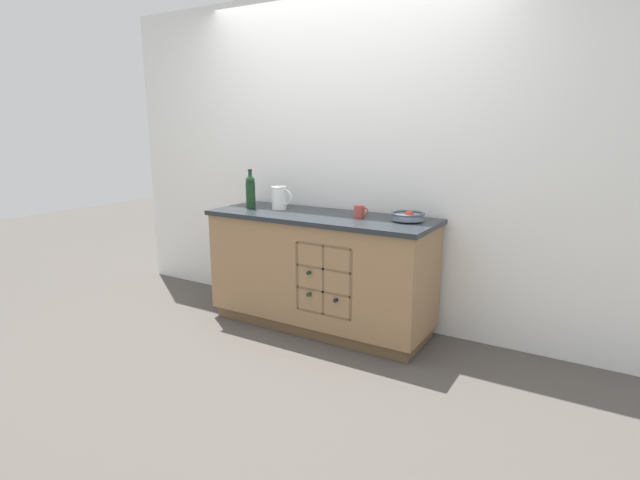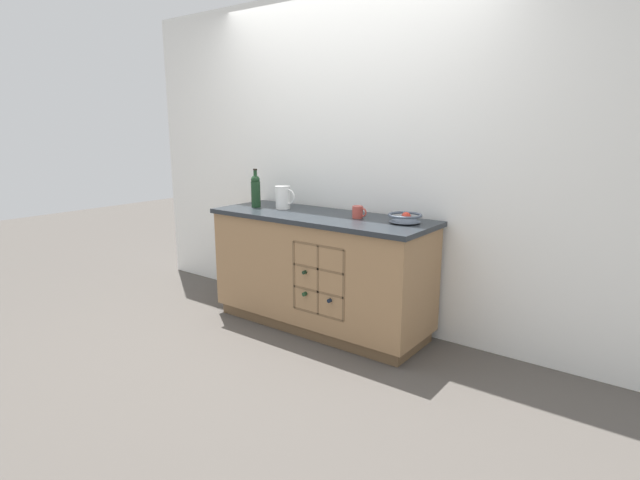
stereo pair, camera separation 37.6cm
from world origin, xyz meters
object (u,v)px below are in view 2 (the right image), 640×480
fruit_bowl (405,217)px  white_pitcher (283,197)px  ceramic_mug (358,212)px  standing_wine_bottle (256,190)px

fruit_bowl → white_pitcher: size_ratio=1.26×
ceramic_mug → standing_wine_bottle: (-0.94, -0.07, 0.10)m
fruit_bowl → standing_wine_bottle: (-1.30, -0.11, 0.10)m
white_pitcher → standing_wine_bottle: 0.25m
white_pitcher → standing_wine_bottle: bearing=-162.3°
fruit_bowl → ceramic_mug: ceramic_mug is taller
white_pitcher → ceramic_mug: white_pitcher is taller
white_pitcher → ceramic_mug: 0.71m
fruit_bowl → ceramic_mug: (-0.36, -0.04, 0.00)m
fruit_bowl → white_pitcher: 1.07m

